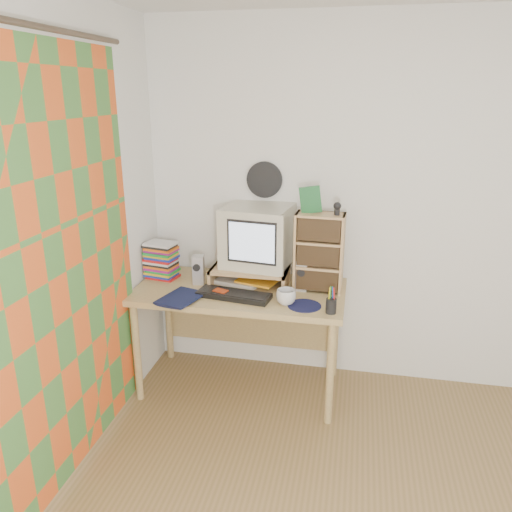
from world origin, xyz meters
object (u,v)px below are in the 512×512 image
at_px(desk, 242,303).
at_px(mug, 286,297).
at_px(diary, 167,293).
at_px(dvd_stack, 161,258).
at_px(crt_monitor, 257,237).
at_px(keyboard, 234,295).
at_px(cd_rack, 319,253).

xyz_separation_m(desk, mug, (0.34, -0.25, 0.18)).
height_order(desk, diary, diary).
bearing_deg(desk, diary, -145.60).
xyz_separation_m(dvd_stack, mug, (0.93, -0.29, -0.10)).
bearing_deg(desk, mug, -36.23).
distance_m(desk, diary, 0.54).
relative_size(crt_monitor, mug, 3.48).
height_order(desk, keyboard, keyboard).
bearing_deg(mug, keyboard, 173.59).
xyz_separation_m(dvd_stack, diary, (0.16, -0.33, -0.12)).
bearing_deg(diary, keyboard, 26.31).
xyz_separation_m(crt_monitor, diary, (-0.51, -0.38, -0.30)).
distance_m(desk, cd_rack, 0.65).
relative_size(desk, diary, 5.31).
distance_m(desk, crt_monitor, 0.48).
height_order(crt_monitor, cd_rack, crt_monitor).
height_order(keyboard, diary, diary).
bearing_deg(keyboard, crt_monitor, 81.42).
height_order(crt_monitor, keyboard, crt_monitor).
xyz_separation_m(keyboard, dvd_stack, (-0.59, 0.25, 0.13)).
xyz_separation_m(cd_rack, diary, (-0.94, -0.32, -0.23)).
height_order(cd_rack, diary, cd_rack).
xyz_separation_m(crt_monitor, mug, (0.25, -0.34, -0.28)).
bearing_deg(desk, cd_rack, 3.04).
distance_m(keyboard, mug, 0.35).
relative_size(crt_monitor, cd_rack, 0.82).
xyz_separation_m(desk, crt_monitor, (0.09, 0.09, 0.46)).
height_order(dvd_stack, mug, dvd_stack).
bearing_deg(cd_rack, dvd_stack, -177.68).
distance_m(keyboard, cd_rack, 0.62).
bearing_deg(crt_monitor, mug, -45.48).
relative_size(keyboard, mug, 3.86).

